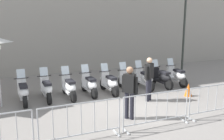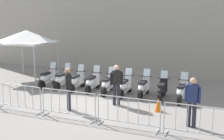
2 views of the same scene
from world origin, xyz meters
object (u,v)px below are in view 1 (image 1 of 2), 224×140
at_px(motorcycle_2, 69,87).
at_px(officer_mid_plaza, 149,77).
at_px(motorcycle_0, 23,92).
at_px(traffic_cone, 188,90).
at_px(officer_by_barriers, 130,90).
at_px(barrier_segment_3, 216,100).
at_px(motorcycle_1, 47,89).
at_px(motorcycle_8, 177,76).
at_px(street_lamp, 185,17).
at_px(barrier_segment_2, 157,110).
at_px(barrier_segment_1, 81,122).
at_px(motorcycle_6, 144,79).
at_px(motorcycle_4, 110,83).
at_px(motorcycle_7, 162,78).
at_px(motorcycle_5, 128,81).
at_px(motorcycle_3, 90,85).

height_order(motorcycle_2, officer_mid_plaza, officer_mid_plaza).
relative_size(motorcycle_0, traffic_cone, 3.14).
xyz_separation_m(officer_mid_plaza, officer_by_barriers, (-1.63, -1.23, 0.00)).
bearing_deg(barrier_segment_3, traffic_cone, 70.73).
distance_m(motorcycle_0, motorcycle_1, 0.89).
bearing_deg(motorcycle_8, street_lamp, 42.05).
relative_size(motorcycle_2, officer_mid_plaza, 1.00).
distance_m(barrier_segment_2, barrier_segment_3, 2.34).
relative_size(barrier_segment_1, officer_by_barriers, 1.30).
height_order(motorcycle_1, officer_mid_plaza, officer_mid_plaza).
bearing_deg(barrier_segment_2, motorcycle_8, 42.32).
height_order(street_lamp, traffic_cone, street_lamp).
bearing_deg(motorcycle_8, barrier_segment_3, -112.06).
relative_size(motorcycle_1, barrier_segment_3, 0.77).
bearing_deg(barrier_segment_1, motorcycle_6, 38.55).
bearing_deg(street_lamp, motorcycle_8, -137.95).
relative_size(motorcycle_4, barrier_segment_2, 0.77).
height_order(motorcycle_1, motorcycle_7, same).
bearing_deg(motorcycle_5, motorcycle_7, -3.58).
bearing_deg(motorcycle_6, barrier_segment_1, -141.45).
relative_size(motorcycle_0, motorcycle_1, 1.00).
height_order(motorcycle_0, motorcycle_6, same).
relative_size(motorcycle_8, barrier_segment_3, 0.77).
bearing_deg(officer_by_barriers, motorcycle_1, 121.90).
bearing_deg(motorcycle_6, motorcycle_3, 176.07).
height_order(motorcycle_3, motorcycle_7, same).
relative_size(motorcycle_6, traffic_cone, 3.14).
relative_size(motorcycle_6, motorcycle_8, 1.00).
height_order(motorcycle_6, barrier_segment_2, motorcycle_6).
relative_size(street_lamp, officer_by_barriers, 3.12).
distance_m(motorcycle_1, street_lamp, 8.66).
distance_m(motorcycle_5, motorcycle_6, 0.90).
distance_m(motorcycle_3, barrier_segment_1, 4.06).
distance_m(motorcycle_1, barrier_segment_3, 6.29).
relative_size(motorcycle_5, barrier_segment_1, 0.77).
distance_m(motorcycle_1, motorcycle_5, 3.55).
distance_m(barrier_segment_3, traffic_cone, 2.15).
xyz_separation_m(street_lamp, officer_by_barriers, (-6.15, -4.31, -2.31)).
relative_size(officer_mid_plaza, officer_by_barriers, 1.00).
relative_size(motorcycle_1, motorcycle_3, 1.00).
relative_size(motorcycle_1, barrier_segment_2, 0.77).
distance_m(motorcycle_4, officer_mid_plaza, 1.91).
height_order(motorcycle_8, traffic_cone, motorcycle_8).
xyz_separation_m(motorcycle_1, motorcycle_2, (0.88, -0.16, 0.00)).
xyz_separation_m(motorcycle_6, barrier_segment_3, (0.28, -3.83, 0.07)).
bearing_deg(motorcycle_0, motorcycle_1, -0.44).
bearing_deg(officer_by_barriers, motorcycle_3, 93.43).
bearing_deg(motorcycle_3, motorcycle_7, -5.69).
bearing_deg(motorcycle_7, motorcycle_5, 176.42).
xyz_separation_m(motorcycle_5, motorcycle_7, (1.77, -0.11, 0.00)).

